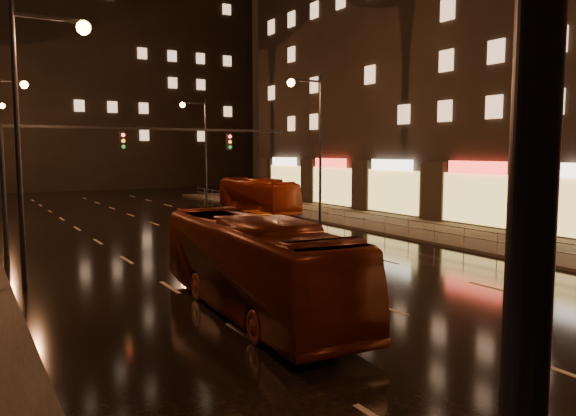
{
  "coord_description": "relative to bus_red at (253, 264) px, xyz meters",
  "views": [
    {
      "loc": [
        -11.47,
        -9.34,
        4.92
      ],
      "look_at": [
        0.68,
        11.19,
        2.5
      ],
      "focal_mm": 35.0,
      "sensor_mm": 36.0,
      "label": 1
    }
  ],
  "objects": [
    {
      "name": "taxi_near",
      "position": [
        4.27,
        6.24,
        -0.74
      ],
      "size": [
        2.28,
        4.47,
        1.46
      ],
      "primitive_type": "imported",
      "rotation": [
        0.0,
        0.0,
        0.13
      ],
      "color": "orange",
      "rests_on": "ground"
    },
    {
      "name": "railing_right",
      "position": [
        13.97,
        12.24,
        -0.57
      ],
      "size": [
        0.05,
        56.0,
        1.0
      ],
      "color": "#99999E",
      "rests_on": "sidewalk_right"
    },
    {
      "name": "building_right",
      "position": [
        29.77,
        14.24,
        13.53
      ],
      "size": [
        18.0,
        50.0,
        30.0
      ],
      "primitive_type": "cube",
      "color": "black",
      "rests_on": "ground"
    },
    {
      "name": "sidewalk_right",
      "position": [
        17.27,
        9.24,
        -1.39
      ],
      "size": [
        7.0,
        70.0,
        0.15
      ],
      "primitive_type": "cube",
      "color": "#38332D",
      "rests_on": "ground"
    },
    {
      "name": "building_distant",
      "position": [
        7.77,
        66.24,
        16.53
      ],
      "size": [
        44.0,
        16.0,
        36.0
      ],
      "primitive_type": "cube",
      "color": "black",
      "rests_on": "ground"
    },
    {
      "name": "taxi_far",
      "position": [
        7.77,
        13.93,
        -0.82
      ],
      "size": [
        1.87,
        4.47,
        1.29
      ],
      "primitive_type": "imported",
      "rotation": [
        0.0,
        0.0,
        -0.02
      ],
      "color": "orange",
      "rests_on": "ground"
    },
    {
      "name": "ground",
      "position": [
        3.77,
        14.24,
        -1.47
      ],
      "size": [
        140.0,
        140.0,
        0.0
      ],
      "primitive_type": "plane",
      "color": "black",
      "rests_on": "ground"
    },
    {
      "name": "traffic_signal",
      "position": [
        -1.29,
        14.24,
        3.27
      ],
      "size": [
        15.31,
        0.32,
        6.2
      ],
      "color": "black",
      "rests_on": "ground"
    },
    {
      "name": "bus_red",
      "position": [
        0.0,
        0.0,
        0.0
      ],
      "size": [
        3.17,
        10.69,
        2.94
      ],
      "primitive_type": "imported",
      "rotation": [
        0.0,
        0.0,
        -0.07
      ],
      "color": "#5B1D0D",
      "rests_on": "ground"
    },
    {
      "name": "bus_curb",
      "position": [
        12.77,
        24.23,
        -0.08
      ],
      "size": [
        2.5,
        10.03,
        2.78
      ],
      "primitive_type": "imported",
      "rotation": [
        0.0,
        0.0,
        -0.02
      ],
      "color": "maroon",
      "rests_on": "ground"
    }
  ]
}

